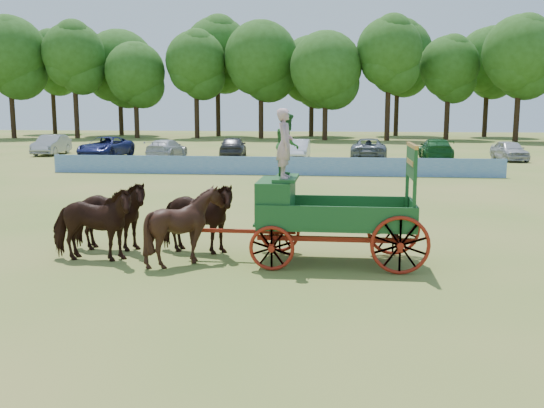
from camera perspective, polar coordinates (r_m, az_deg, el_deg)
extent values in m
plane|color=olive|center=(17.01, -3.66, -4.04)|extent=(160.00, 160.00, 0.00)
imported|color=black|center=(15.89, -16.58, -1.81)|extent=(2.29, 1.07, 1.92)
imported|color=black|center=(16.89, -15.13, -1.11)|extent=(2.28, 1.04, 1.92)
imported|color=black|center=(15.12, -8.18, -2.06)|extent=(1.76, 1.57, 1.93)
imported|color=black|center=(16.16, -7.20, -1.31)|extent=(2.40, 1.36, 1.92)
cube|color=maroon|center=(15.33, 0.37, -3.19)|extent=(0.12, 2.00, 0.12)
cube|color=maroon|center=(15.31, 11.63, -3.40)|extent=(0.12, 2.00, 0.12)
cube|color=maroon|center=(14.68, 5.98, -3.31)|extent=(3.80, 0.10, 0.12)
cube|color=maroon|center=(15.76, 6.02, -2.45)|extent=(3.80, 0.10, 0.12)
cube|color=maroon|center=(15.42, -2.96, -2.56)|extent=(2.80, 0.09, 0.09)
cube|color=#1C5525|center=(15.16, 6.02, -1.83)|extent=(3.80, 1.80, 0.10)
cube|color=#1C5525|center=(14.24, 6.01, -1.32)|extent=(3.80, 0.06, 0.55)
cube|color=#1C5525|center=(15.98, 6.07, -0.18)|extent=(3.80, 0.06, 0.55)
cube|color=#1C5525|center=(15.22, 13.14, -0.84)|extent=(0.06, 1.80, 0.55)
cube|color=#1C5525|center=(15.15, 0.38, 0.32)|extent=(0.85, 1.70, 1.05)
cube|color=#1C5525|center=(15.05, 1.33, 2.45)|extent=(0.55, 1.50, 0.08)
cube|color=#1C5525|center=(15.23, -1.05, -0.40)|extent=(0.10, 1.60, 0.65)
cube|color=#1C5525|center=(15.26, -0.37, -1.52)|extent=(0.55, 1.60, 0.06)
cube|color=#1C5525|center=(14.32, 13.28, 1.18)|extent=(0.08, 0.08, 1.80)
cube|color=#1C5525|center=(15.90, 12.61, 1.97)|extent=(0.08, 0.08, 1.80)
cube|color=#1C5525|center=(15.04, 13.01, 3.86)|extent=(0.07, 1.75, 0.75)
cube|color=gold|center=(15.01, 13.06, 5.38)|extent=(0.08, 1.80, 0.09)
cube|color=gold|center=(15.04, 12.86, 3.86)|extent=(0.02, 1.30, 0.12)
torus|color=maroon|center=(14.42, -0.03, -4.19)|extent=(1.09, 0.09, 1.09)
torus|color=maroon|center=(16.26, 0.73, -2.65)|extent=(1.09, 0.09, 1.09)
torus|color=maroon|center=(14.36, 11.97, -3.83)|extent=(1.39, 0.09, 1.39)
torus|color=maroon|center=(16.22, 11.35, -2.33)|extent=(1.39, 0.09, 1.39)
imported|color=#C6979E|center=(14.63, 1.21, 5.71)|extent=(0.40, 0.61, 1.68)
imported|color=#266224|center=(15.33, 1.46, 5.65)|extent=(0.59, 0.76, 1.56)
cube|color=#1F60AB|center=(34.69, -0.07, 3.61)|extent=(26.00, 0.08, 1.05)
imported|color=gray|center=(52.61, -20.05, 5.25)|extent=(2.15, 5.01, 1.60)
imported|color=navy|center=(48.69, -15.38, 5.19)|extent=(3.09, 5.87, 1.58)
imported|color=silver|center=(47.27, -9.87, 5.17)|extent=(2.42, 5.01, 1.40)
imported|color=#333338|center=(47.21, -3.69, 5.40)|extent=(2.36, 4.88, 1.61)
imported|color=silver|center=(45.56, 2.51, 5.18)|extent=(1.58, 4.41, 1.45)
imported|color=slate|center=(45.92, 9.08, 5.17)|extent=(2.81, 5.68, 1.55)
imported|color=#144C1E|center=(46.70, 15.16, 5.02)|extent=(2.29, 5.36, 1.54)
imported|color=#B2B2B7|center=(47.32, 21.45, 4.71)|extent=(2.11, 4.42, 1.46)
cylinder|color=#382314|center=(81.96, -23.21, 7.66)|extent=(0.60, 0.60, 5.58)
sphere|color=#234A13|center=(82.20, -23.55, 12.88)|extent=(9.13, 9.13, 9.13)
cylinder|color=#382314|center=(79.41, -17.92, 7.93)|extent=(0.60, 0.60, 5.58)
sphere|color=#234A13|center=(79.66, -18.20, 13.32)|extent=(7.49, 7.49, 7.49)
cylinder|color=#382314|center=(77.78, -12.62, 7.70)|extent=(0.60, 0.60, 4.40)
sphere|color=#234A13|center=(77.88, -12.77, 12.05)|extent=(7.30, 7.30, 7.30)
cylinder|color=#382314|center=(76.00, -7.09, 8.08)|extent=(0.60, 0.60, 5.09)
sphere|color=#234A13|center=(76.19, -7.19, 13.22)|extent=(7.33, 7.33, 7.33)
cylinder|color=#382314|center=(75.02, -1.04, 8.22)|extent=(0.60, 0.60, 5.30)
sphere|color=#234A13|center=(75.24, -1.06, 13.64)|extent=(8.88, 8.88, 8.88)
cylinder|color=#382314|center=(71.29, 5.01, 7.83)|extent=(0.60, 0.60, 4.54)
sphere|color=#234A13|center=(71.41, 5.08, 12.72)|extent=(8.26, 8.26, 8.26)
cylinder|color=#382314|center=(71.46, 10.81, 8.11)|extent=(0.60, 0.60, 5.54)
sphere|color=#234A13|center=(71.73, 10.99, 14.06)|extent=(7.39, 7.39, 7.39)
cylinder|color=#382314|center=(75.18, 16.12, 7.63)|extent=(0.60, 0.60, 4.69)
sphere|color=#234A13|center=(75.31, 16.34, 12.42)|extent=(6.89, 6.89, 6.89)
cylinder|color=#382314|center=(73.19, 22.03, 7.53)|extent=(0.60, 0.60, 5.28)
sphere|color=#234A13|center=(73.41, 22.36, 13.06)|extent=(8.21, 8.21, 8.21)
cylinder|color=#382314|center=(93.02, -19.82, 7.99)|extent=(0.60, 0.60, 5.71)
sphere|color=#234A13|center=(93.25, -20.08, 12.70)|extent=(7.78, 7.78, 7.78)
cylinder|color=#382314|center=(85.37, -14.03, 7.97)|extent=(0.60, 0.60, 5.01)
sphere|color=#234A13|center=(85.52, -14.21, 12.47)|extent=(9.71, 9.71, 9.71)
cylinder|color=#382314|center=(80.96, -5.09, 8.51)|extent=(0.60, 0.60, 6.03)
sphere|color=#234A13|center=(81.28, -5.17, 14.22)|extent=(8.61, 8.61, 8.61)
cylinder|color=#382314|center=(80.43, 3.72, 8.05)|extent=(0.60, 0.60, 4.71)
sphere|color=#234A13|center=(80.56, 3.77, 12.55)|extent=(8.69, 8.69, 8.69)
cylinder|color=#382314|center=(83.18, 11.62, 8.30)|extent=(0.60, 0.60, 5.82)
sphere|color=#234A13|center=(83.46, 11.79, 13.67)|extent=(9.00, 9.00, 9.00)
cylinder|color=#382314|center=(83.48, 19.43, 7.82)|extent=(0.60, 0.60, 5.35)
sphere|color=#234A13|center=(83.69, 19.70, 12.73)|extent=(7.93, 7.93, 7.93)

